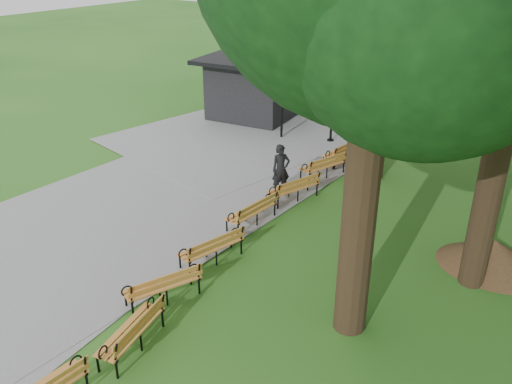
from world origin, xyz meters
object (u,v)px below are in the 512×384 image
Objects in this scene: person at (281,170)px; bench_2 at (131,331)px; bench_9 at (380,136)px; bench_5 at (251,211)px; kiosk at (253,87)px; dirt_mound at (493,254)px; bench_8 at (342,151)px; bench_7 at (323,165)px; lamp_post at (334,87)px; bench_6 at (294,188)px; bench_4 at (211,247)px; bench_3 at (162,285)px.

person is 0.89× the size of bench_2.
bench_5 is at bearing -2.24° from bench_9.
bench_9 is (-0.84, 13.99, 0.00)m from bench_2.
person is 0.89× the size of bench_5.
kiosk is (-5.62, 6.14, 0.59)m from person.
person is 0.74× the size of dirt_mound.
bench_7 is at bearing 10.59° from bench_8.
bench_9 is (1.85, 0.70, -1.86)m from lamp_post.
dirt_mound is at bearing 132.12° from bench_2.
bench_2 and bench_7 have the same top height.
bench_6 is at bearing 10.97° from bench_8.
lamp_post is 1.69× the size of bench_8.
kiosk is at bearing -139.49° from bench_5.
kiosk is at bearing -135.14° from bench_4.
bench_7 is (-0.16, 2.17, 0.00)m from bench_6.
bench_6 is (-6.17, 0.30, 0.05)m from dirt_mound.
bench_6 is at bearing 21.45° from bench_7.
bench_6 and bench_9 have the same top height.
bench_6 is at bearing -71.74° from person.
bench_4 is 4.32m from bench_6.
dirt_mound is 9.07m from bench_2.
bench_6 is at bearing -179.19° from bench_5.
lamp_post reaches higher than bench_6.
person reaches higher than bench_4.
bench_3 and bench_8 have the same top height.
lamp_post is 9.97m from dirt_mound.
lamp_post is 13.69m from bench_2.
bench_4 is at bearing -134.11° from person.
bench_8 is at bearing 29.66° from person.
bench_6 is (-0.21, 4.31, 0.00)m from bench_4.
kiosk reaches higher than dirt_mound.
bench_4 is at bearing 10.36° from bench_8.
dirt_mound is (6.79, -0.50, -0.45)m from person.
bench_9 is at bearing -164.40° from bench_6.
lamp_post is 1.69× the size of bench_9.
bench_5 is at bearing -62.71° from kiosk.
bench_8 is (-0.47, 8.08, 0.00)m from bench_4.
person is 8.13m from bench_2.
kiosk is 10.45m from bench_5.
dirt_mound is (7.85, -5.83, -1.91)m from lamp_post.
person is 0.89× the size of bench_8.
bench_4 is 1.00× the size of bench_9.
kiosk reaches higher than bench_7.
bench_9 is (0.43, 2.46, 0.00)m from bench_8.
bench_8 is at bearing 173.09° from bench_2.
bench_8 is (5.98, -2.56, -0.99)m from kiosk.
bench_5 is 1.00× the size of bench_8.
lamp_post is 1.69× the size of bench_4.
bench_3 and bench_6 have the same top height.
bench_5 is (-1.15, 5.68, 0.00)m from bench_2.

